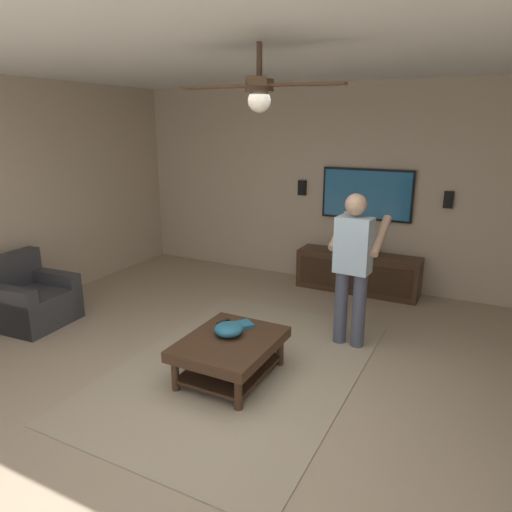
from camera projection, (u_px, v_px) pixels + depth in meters
The scene contains 17 objects.
ground_plane at pixel (236, 403), 3.97m from camera, with size 8.44×8.44×0.00m, color tan.
wall_back_tv at pixel (357, 188), 6.61m from camera, with size 0.10×7.24×2.86m, color #C6B299.
ceiling_slab at pixel (231, 32), 3.17m from camera, with size 7.18×7.24×0.10m, color white.
area_rug at pixel (241, 367), 4.54m from camera, with size 3.17×2.15×0.01m, color tan.
armchair at pixel (30, 301), 5.51m from camera, with size 0.85×0.86×0.82m.
coffee_table at pixel (230, 349), 4.29m from camera, with size 1.00×0.80×0.40m.
media_console at pixel (358, 272), 6.57m from camera, with size 0.45×1.70×0.55m.
tv at pixel (367, 194), 6.48m from camera, with size 0.05×1.27×0.71m.
person_standing at pixel (353, 261), 4.79m from camera, with size 0.56×0.56×1.64m.
bowl at pixel (229, 329), 4.31m from camera, with size 0.27×0.27×0.12m, color teal.
remote_white at pixel (229, 331), 4.39m from camera, with size 0.15×0.04×0.02m, color white.
remote_black at pixel (223, 322), 4.60m from camera, with size 0.15×0.04×0.02m, color black.
book at pixel (241, 325), 4.51m from camera, with size 0.22×0.16×0.04m, color teal.
vase_round at pixel (371, 248), 6.34m from camera, with size 0.22×0.22×0.22m, color gold.
wall_speaker_left at pixel (449, 200), 6.02m from camera, with size 0.06×0.12×0.22m, color black.
wall_speaker_right at pixel (302, 188), 6.91m from camera, with size 0.06×0.12×0.22m, color black.
ceiling_fan at pixel (259, 90), 3.21m from camera, with size 1.14×1.21×0.46m.
Camera 1 is at (-3.01, -1.73, 2.30)m, focal length 32.56 mm.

